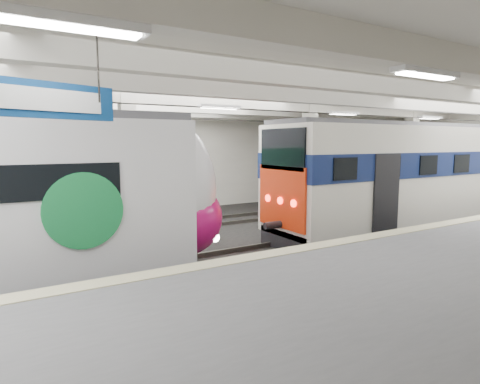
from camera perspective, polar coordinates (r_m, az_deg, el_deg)
station_hall at (r=11.23m, az=6.20°, el=4.76°), size 36.00×24.00×5.75m
older_rer at (r=18.23m, az=23.06°, el=2.25°), size 13.52×2.99×4.46m
wayfinding_sign at (r=5.50m, az=-25.85°, el=11.80°), size 1.71×0.67×1.22m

